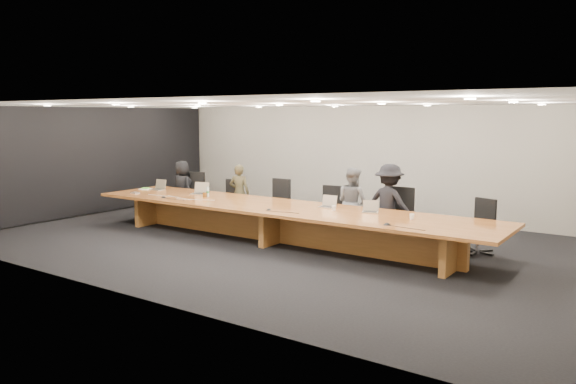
{
  "coord_description": "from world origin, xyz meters",
  "views": [
    {
      "loc": [
        6.48,
        -9.12,
        2.58
      ],
      "look_at": [
        0.0,
        0.3,
        1.0
      ],
      "focal_mm": 35.0,
      "sensor_mm": 36.0,
      "label": 1
    }
  ],
  "objects_px": {
    "chair_far_left": "(193,194)",
    "amber_mug": "(205,195)",
    "chair_right": "(398,215)",
    "laptop_e": "(370,206)",
    "laptop_d": "(327,201)",
    "chair_left": "(228,200)",
    "chair_mid_left": "(276,203)",
    "mic_left": "(163,197)",
    "person_c": "(353,203)",
    "paper_cup_far": "(412,217)",
    "chair_mid_right": "(329,210)",
    "person_d": "(389,204)",
    "av_box": "(135,193)",
    "laptop_a": "(157,185)",
    "laptop_b": "(199,188)",
    "paper_cup_near": "(334,208)",
    "mic_right": "(387,224)",
    "chair_far_right": "(478,226)",
    "mic_center": "(269,209)",
    "person_b": "(239,193)",
    "person_a": "(182,188)",
    "water_bottle": "(208,192)"
  },
  "relations": [
    {
      "from": "laptop_a",
      "to": "water_bottle",
      "type": "xyz_separation_m",
      "value": [
        1.8,
        -0.14,
        -0.03
      ]
    },
    {
      "from": "chair_right",
      "to": "water_bottle",
      "type": "height_order",
      "value": "chair_right"
    },
    {
      "from": "chair_far_right",
      "to": "av_box",
      "type": "xyz_separation_m",
      "value": [
        -7.45,
        -1.75,
        0.24
      ]
    },
    {
      "from": "paper_cup_far",
      "to": "mic_right",
      "type": "height_order",
      "value": "paper_cup_far"
    },
    {
      "from": "av_box",
      "to": "person_c",
      "type": "bearing_deg",
      "value": 21.04
    },
    {
      "from": "water_bottle",
      "to": "laptop_a",
      "type": "bearing_deg",
      "value": 175.53
    },
    {
      "from": "av_box",
      "to": "laptop_a",
      "type": "bearing_deg",
      "value": 93.71
    },
    {
      "from": "person_b",
      "to": "mic_left",
      "type": "xyz_separation_m",
      "value": [
        -0.68,
        -1.81,
        0.07
      ]
    },
    {
      "from": "chair_mid_left",
      "to": "amber_mug",
      "type": "distance_m",
      "value": 1.63
    },
    {
      "from": "chair_right",
      "to": "paper_cup_far",
      "type": "relative_size",
      "value": 12.09
    },
    {
      "from": "av_box",
      "to": "mic_center",
      "type": "relative_size",
      "value": 1.81
    },
    {
      "from": "person_d",
      "to": "mic_left",
      "type": "bearing_deg",
      "value": 26.6
    },
    {
      "from": "paper_cup_near",
      "to": "paper_cup_far",
      "type": "distance_m",
      "value": 1.58
    },
    {
      "from": "chair_right",
      "to": "chair_mid_right",
      "type": "bearing_deg",
      "value": -178.25
    },
    {
      "from": "av_box",
      "to": "mic_center",
      "type": "height_order",
      "value": "av_box"
    },
    {
      "from": "laptop_b",
      "to": "laptop_e",
      "type": "xyz_separation_m",
      "value": [
        4.36,
        0.03,
        -0.03
      ]
    },
    {
      "from": "amber_mug",
      "to": "laptop_d",
      "type": "bearing_deg",
      "value": 6.8
    },
    {
      "from": "chair_left",
      "to": "amber_mug",
      "type": "height_order",
      "value": "chair_left"
    },
    {
      "from": "laptop_b",
      "to": "paper_cup_far",
      "type": "distance_m",
      "value": 5.28
    },
    {
      "from": "chair_mid_left",
      "to": "laptop_b",
      "type": "bearing_deg",
      "value": -152.6
    },
    {
      "from": "paper_cup_near",
      "to": "person_a",
      "type": "bearing_deg",
      "value": 168.26
    },
    {
      "from": "laptop_d",
      "to": "chair_left",
      "type": "bearing_deg",
      "value": 162.61
    },
    {
      "from": "paper_cup_near",
      "to": "mic_right",
      "type": "height_order",
      "value": "paper_cup_near"
    },
    {
      "from": "mic_left",
      "to": "laptop_b",
      "type": "bearing_deg",
      "value": 72.11
    },
    {
      "from": "paper_cup_near",
      "to": "chair_right",
      "type": "bearing_deg",
      "value": 54.13
    },
    {
      "from": "chair_far_left",
      "to": "chair_right",
      "type": "xyz_separation_m",
      "value": [
        5.61,
        0.04,
        0.01
      ]
    },
    {
      "from": "av_box",
      "to": "chair_far_left",
      "type": "bearing_deg",
      "value": 82.88
    },
    {
      "from": "chair_mid_right",
      "to": "laptop_b",
      "type": "height_order",
      "value": "chair_mid_right"
    },
    {
      "from": "laptop_b",
      "to": "water_bottle",
      "type": "relative_size",
      "value": 1.71
    },
    {
      "from": "mic_left",
      "to": "person_c",
      "type": "bearing_deg",
      "value": 25.45
    },
    {
      "from": "person_c",
      "to": "paper_cup_far",
      "type": "relative_size",
      "value": 15.58
    },
    {
      "from": "person_b",
      "to": "paper_cup_far",
      "type": "height_order",
      "value": "person_b"
    },
    {
      "from": "laptop_d",
      "to": "water_bottle",
      "type": "relative_size",
      "value": 1.5
    },
    {
      "from": "av_box",
      "to": "paper_cup_near",
      "type": "bearing_deg",
      "value": 8.09
    },
    {
      "from": "person_b",
      "to": "chair_left",
      "type": "bearing_deg",
      "value": 2.68
    },
    {
      "from": "chair_far_right",
      "to": "person_b",
      "type": "height_order",
      "value": "person_b"
    },
    {
      "from": "chair_mid_left",
      "to": "chair_far_right",
      "type": "bearing_deg",
      "value": 0.92
    },
    {
      "from": "chair_mid_right",
      "to": "chair_far_right",
      "type": "bearing_deg",
      "value": -8.85
    },
    {
      "from": "chair_mid_left",
      "to": "laptop_e",
      "type": "bearing_deg",
      "value": -17.61
    },
    {
      "from": "chair_mid_left",
      "to": "mic_left",
      "type": "distance_m",
      "value": 2.52
    },
    {
      "from": "chair_mid_right",
      "to": "person_a",
      "type": "relative_size",
      "value": 0.76
    },
    {
      "from": "chair_right",
      "to": "laptop_b",
      "type": "bearing_deg",
      "value": -166.21
    },
    {
      "from": "laptop_e",
      "to": "water_bottle",
      "type": "distance_m",
      "value": 3.94
    },
    {
      "from": "chair_far_left",
      "to": "av_box",
      "type": "relative_size",
      "value": 6.09
    },
    {
      "from": "chair_far_left",
      "to": "amber_mug",
      "type": "relative_size",
      "value": 10.17
    },
    {
      "from": "person_b",
      "to": "person_c",
      "type": "bearing_deg",
      "value": 162.32
    },
    {
      "from": "laptop_a",
      "to": "paper_cup_far",
      "type": "bearing_deg",
      "value": -0.38
    },
    {
      "from": "laptop_b",
      "to": "mic_center",
      "type": "distance_m",
      "value": 2.75
    },
    {
      "from": "chair_right",
      "to": "laptop_e",
      "type": "bearing_deg",
      "value": -97.85
    },
    {
      "from": "paper_cup_near",
      "to": "paper_cup_far",
      "type": "relative_size",
      "value": 1.01
    }
  ]
}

